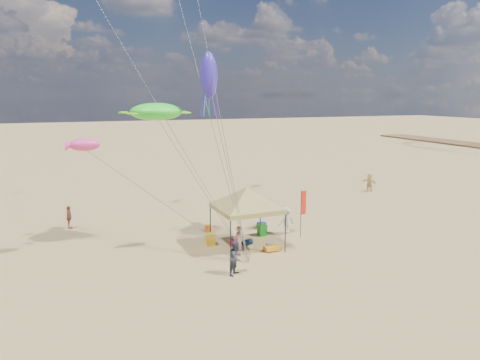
{
  "coord_description": "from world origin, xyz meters",
  "views": [
    {
      "loc": [
        -9.29,
        -20.69,
        8.75
      ],
      "look_at": [
        0.0,
        3.0,
        4.0
      ],
      "focal_mm": 34.11,
      "sensor_mm": 36.0,
      "label": 1
    }
  ],
  "objects_px": {
    "feather_flag": "(303,206)",
    "person_near_b": "(236,258)",
    "person_far_a": "(69,217)",
    "person_far_c": "(369,182)",
    "person_near_a": "(238,241)",
    "cooler_red": "(235,242)",
    "chair_green": "(262,230)",
    "beach_cart": "(272,248)",
    "chair_yellow": "(210,239)",
    "canopy_tent": "(247,190)",
    "cooler_blue": "(262,225)",
    "person_near_c": "(286,220)"
  },
  "relations": [
    {
      "from": "feather_flag",
      "to": "person_near_b",
      "type": "xyz_separation_m",
      "value": [
        -6.08,
        -4.28,
        -1.13
      ]
    },
    {
      "from": "person_far_a",
      "to": "feather_flag",
      "type": "bearing_deg",
      "value": -117.24
    },
    {
      "from": "person_far_c",
      "to": "person_near_a",
      "type": "bearing_deg",
      "value": -79.59
    },
    {
      "from": "person_near_a",
      "to": "cooler_red",
      "type": "bearing_deg",
      "value": -143.79
    },
    {
      "from": "chair_green",
      "to": "person_far_a",
      "type": "relative_size",
      "value": 0.45
    },
    {
      "from": "person_near_a",
      "to": "beach_cart",
      "type": "bearing_deg",
      "value": 135.94
    },
    {
      "from": "person_far_a",
      "to": "chair_yellow",
      "type": "bearing_deg",
      "value": -130.41
    },
    {
      "from": "canopy_tent",
      "to": "beach_cart",
      "type": "height_order",
      "value": "canopy_tent"
    },
    {
      "from": "cooler_blue",
      "to": "cooler_red",
      "type": "bearing_deg",
      "value": -136.88
    },
    {
      "from": "person_far_a",
      "to": "person_far_c",
      "type": "relative_size",
      "value": 0.91
    },
    {
      "from": "feather_flag",
      "to": "chair_yellow",
      "type": "distance_m",
      "value": 6.15
    },
    {
      "from": "cooler_red",
      "to": "person_near_c",
      "type": "relative_size",
      "value": 0.31
    },
    {
      "from": "chair_green",
      "to": "chair_yellow",
      "type": "distance_m",
      "value": 3.7
    },
    {
      "from": "chair_green",
      "to": "beach_cart",
      "type": "bearing_deg",
      "value": -103.29
    },
    {
      "from": "cooler_red",
      "to": "person_near_a",
      "type": "relative_size",
      "value": 0.33
    },
    {
      "from": "beach_cart",
      "to": "person_near_b",
      "type": "xyz_separation_m",
      "value": [
        -3.12,
        -2.4,
        0.66
      ]
    },
    {
      "from": "chair_green",
      "to": "beach_cart",
      "type": "distance_m",
      "value": 3.06
    },
    {
      "from": "beach_cart",
      "to": "person_near_a",
      "type": "height_order",
      "value": "person_near_a"
    },
    {
      "from": "canopy_tent",
      "to": "person_near_a",
      "type": "relative_size",
      "value": 4.05
    },
    {
      "from": "cooler_red",
      "to": "person_near_b",
      "type": "height_order",
      "value": "person_near_b"
    },
    {
      "from": "person_near_a",
      "to": "person_near_c",
      "type": "distance_m",
      "value": 5.04
    },
    {
      "from": "cooler_red",
      "to": "beach_cart",
      "type": "height_order",
      "value": "cooler_red"
    },
    {
      "from": "cooler_blue",
      "to": "chair_green",
      "type": "bearing_deg",
      "value": -112.62
    },
    {
      "from": "chair_green",
      "to": "person_far_c",
      "type": "xyz_separation_m",
      "value": [
        14.64,
        8.59,
        0.51
      ]
    },
    {
      "from": "person_near_a",
      "to": "feather_flag",
      "type": "bearing_deg",
      "value": 159.79
    },
    {
      "from": "feather_flag",
      "to": "person_near_c",
      "type": "xyz_separation_m",
      "value": [
        -0.67,
        0.91,
        -1.13
      ]
    },
    {
      "from": "chair_yellow",
      "to": "person_near_b",
      "type": "bearing_deg",
      "value": -92.17
    },
    {
      "from": "canopy_tent",
      "to": "person_far_a",
      "type": "relative_size",
      "value": 4.28
    },
    {
      "from": "person_far_a",
      "to": "beach_cart",
      "type": "bearing_deg",
      "value": -129.82
    },
    {
      "from": "person_near_b",
      "to": "person_far_c",
      "type": "distance_m",
      "value": 23.15
    },
    {
      "from": "person_near_b",
      "to": "person_far_c",
      "type": "height_order",
      "value": "person_near_b"
    },
    {
      "from": "cooler_red",
      "to": "person_far_a",
      "type": "xyz_separation_m",
      "value": [
        -9.03,
        7.26,
        0.59
      ]
    },
    {
      "from": "cooler_red",
      "to": "chair_green",
      "type": "bearing_deg",
      "value": 28.09
    },
    {
      "from": "canopy_tent",
      "to": "feather_flag",
      "type": "bearing_deg",
      "value": 9.08
    },
    {
      "from": "cooler_blue",
      "to": "person_far_c",
      "type": "height_order",
      "value": "person_far_c"
    },
    {
      "from": "person_near_a",
      "to": "person_far_c",
      "type": "relative_size",
      "value": 0.96
    },
    {
      "from": "person_near_c",
      "to": "beach_cart",
      "type": "bearing_deg",
      "value": 44.22
    },
    {
      "from": "cooler_red",
      "to": "person_far_a",
      "type": "distance_m",
      "value": 11.6
    },
    {
      "from": "person_near_c",
      "to": "person_far_c",
      "type": "bearing_deg",
      "value": -152.33
    },
    {
      "from": "canopy_tent",
      "to": "feather_flag",
      "type": "relative_size",
      "value": 2.25
    },
    {
      "from": "chair_green",
      "to": "chair_yellow",
      "type": "relative_size",
      "value": 1.0
    },
    {
      "from": "feather_flag",
      "to": "person_far_a",
      "type": "xyz_separation_m",
      "value": [
        -13.59,
        7.13,
        -1.21
      ]
    },
    {
      "from": "feather_flag",
      "to": "cooler_red",
      "type": "height_order",
      "value": "feather_flag"
    },
    {
      "from": "cooler_red",
      "to": "person_far_a",
      "type": "bearing_deg",
      "value": 141.19
    },
    {
      "from": "person_near_b",
      "to": "person_far_a",
      "type": "bearing_deg",
      "value": 84.84
    },
    {
      "from": "person_near_a",
      "to": "person_far_a",
      "type": "distance_m",
      "value": 12.33
    },
    {
      "from": "canopy_tent",
      "to": "chair_yellow",
      "type": "height_order",
      "value": "canopy_tent"
    },
    {
      "from": "canopy_tent",
      "to": "beach_cart",
      "type": "relative_size",
      "value": 7.42
    },
    {
      "from": "person_near_a",
      "to": "chair_green",
      "type": "bearing_deg",
      "value": -173.24
    },
    {
      "from": "canopy_tent",
      "to": "chair_green",
      "type": "xyz_separation_m",
      "value": [
        1.78,
        1.74,
        -3.08
      ]
    }
  ]
}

